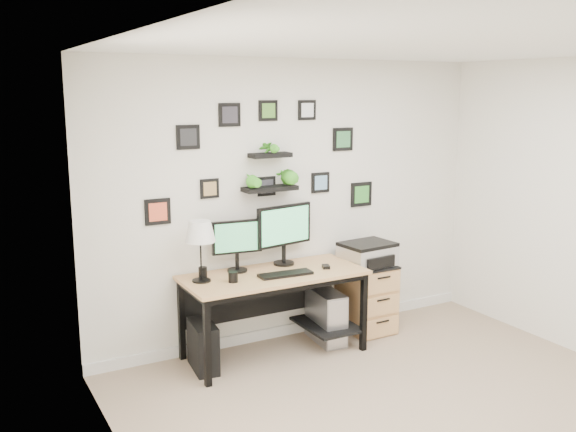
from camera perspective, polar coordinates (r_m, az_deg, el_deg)
room at (r=6.30m, az=0.59°, el=-9.94°), size 4.00×4.00×4.00m
desk at (r=5.68m, az=-1.10°, el=-6.17°), size 1.60×0.70×0.75m
monitor_left at (r=5.60m, az=-4.55°, el=-2.30°), size 0.45×0.20×0.46m
monitor_right at (r=5.79m, az=-0.34°, el=-1.21°), size 0.59×0.22×0.55m
keyboard at (r=5.53m, az=-0.22°, el=-5.19°), size 0.48×0.18×0.02m
mouse at (r=5.76m, az=3.39°, el=-4.51°), size 0.09×0.11×0.03m
table_lamp at (r=5.31m, az=-7.81°, el=-1.50°), size 0.25×0.25×0.52m
mug at (r=5.35m, az=-4.90°, el=-5.42°), size 0.08×0.08×0.09m
pen_cup at (r=5.50m, az=-7.58°, el=-4.99°), size 0.07×0.07×0.09m
pc_tower_black at (r=5.53m, az=-7.56°, el=-11.40°), size 0.23×0.43×0.41m
pc_tower_grey at (r=6.06m, az=3.41°, el=-8.88°), size 0.26×0.51×0.49m
file_cabinet at (r=6.34m, az=7.01°, el=-7.17°), size 0.43×0.53×0.67m
printer at (r=6.17m, az=7.09°, el=-3.36°), size 0.51×0.43×0.22m
wall_decor at (r=5.74m, az=-1.48°, el=4.53°), size 2.30×0.18×1.04m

